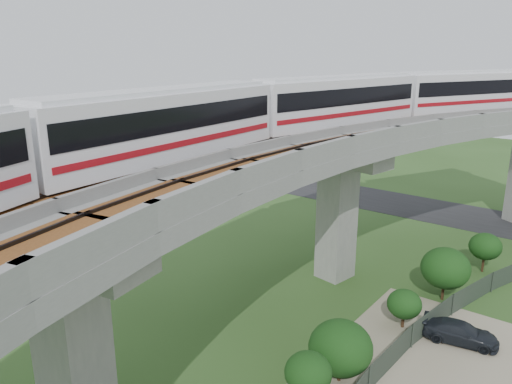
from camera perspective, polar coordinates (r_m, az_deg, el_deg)
ground at (r=30.03m, az=-2.69°, el=-15.93°), size 160.00×160.00×0.00m
asphalt_road at (r=54.44m, az=18.05°, el=-1.70°), size 60.00×8.00×0.03m
viaduct at (r=24.15m, az=4.03°, el=-0.46°), size 19.58×73.98×11.40m
metro_train at (r=28.80m, az=3.31°, el=8.87°), size 12.66×61.17×3.64m
tree_1 at (r=40.27m, az=24.74°, el=-5.67°), size 2.30×2.30×2.98m
tree_2 at (r=34.84m, az=20.84°, el=-8.13°), size 3.13×3.13×3.58m
tree_3 at (r=31.10m, az=16.59°, el=-12.18°), size 2.01×2.01×2.40m
tree_4 at (r=25.78m, az=9.64°, el=-17.14°), size 3.15×3.15×3.23m
tree_5 at (r=23.46m, az=5.98°, el=-19.85°), size 2.13×2.13×3.09m
car_dark at (r=31.14m, az=22.30°, el=-14.64°), size 4.32×2.45×1.18m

